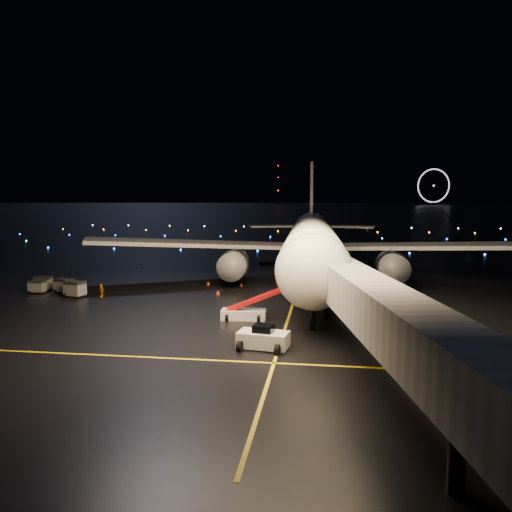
% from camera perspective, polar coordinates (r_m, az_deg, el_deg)
% --- Properties ---
extents(ground, '(2000.00, 2000.00, 0.00)m').
position_cam_1_polar(ground, '(344.54, 5.47, 4.79)').
color(ground, black).
rests_on(ground, ground).
extents(lane_centre, '(0.25, 80.00, 0.02)m').
position_cam_1_polar(lane_centre, '(60.24, 4.56, -4.45)').
color(lane_centre, yellow).
rests_on(lane_centre, ground).
extents(lane_cross, '(60.00, 0.25, 0.02)m').
position_cam_1_polar(lane_cross, '(41.39, -22.45, -10.18)').
color(lane_cross, yellow).
rests_on(lane_cross, ground).
extents(jet_bridge, '(14.00, 58.00, 6.60)m').
position_cam_1_polar(jet_bridge, '(21.87, 22.17, -16.38)').
color(jet_bridge, '#A4A4A4').
rests_on(jet_bridge, ground).
extents(airliner, '(66.72, 63.60, 18.31)m').
position_cam_1_polar(airliner, '(71.66, 6.43, 4.68)').
color(airliner, white).
rests_on(airliner, ground).
extents(pushback_tug, '(4.16, 2.62, 1.85)m').
position_cam_1_polar(pushback_tug, '(39.23, 0.84, -9.19)').
color(pushback_tug, silver).
rests_on(pushback_tug, ground).
extents(belt_loader, '(6.33, 1.99, 3.03)m').
position_cam_1_polar(belt_loader, '(48.02, -1.41, -5.49)').
color(belt_loader, silver).
rests_on(belt_loader, ground).
extents(crew_c, '(0.95, 0.88, 1.57)m').
position_cam_1_polar(crew_c, '(61.57, -17.26, -3.76)').
color(crew_c, '#F99B03').
rests_on(crew_c, ground).
extents(safety_cone_0, '(0.50, 0.50, 0.53)m').
position_cam_1_polar(safety_cone_0, '(60.54, -4.37, -4.15)').
color(safety_cone_0, '#E53900').
rests_on(safety_cone_0, ground).
extents(safety_cone_1, '(0.44, 0.44, 0.46)m').
position_cam_1_polar(safety_cone_1, '(66.06, -1.69, -3.24)').
color(safety_cone_1, '#E53900').
rests_on(safety_cone_1, ground).
extents(safety_cone_2, '(0.60, 0.60, 0.54)m').
position_cam_1_polar(safety_cone_2, '(67.12, -5.47, -3.08)').
color(safety_cone_2, '#E53900').
rests_on(safety_cone_2, ground).
extents(safety_cone_3, '(0.44, 0.44, 0.49)m').
position_cam_1_polar(safety_cone_3, '(85.12, -13.39, -1.16)').
color(safety_cone_3, '#E53900').
rests_on(safety_cone_3, ground).
extents(ferris_wheel, '(49.33, 16.80, 52.00)m').
position_cam_1_polar(ferris_wheel, '(779.58, 19.64, 7.43)').
color(ferris_wheel, black).
rests_on(ferris_wheel, ground).
extents(radio_mast, '(1.80, 1.80, 64.00)m').
position_cam_1_polar(radio_mast, '(787.88, 2.56, 8.24)').
color(radio_mast, black).
rests_on(radio_mast, ground).
extents(taxiway_lights, '(164.00, 92.00, 0.36)m').
position_cam_1_polar(taxiway_lights, '(151.23, 2.13, 2.39)').
color(taxiway_lights, black).
rests_on(taxiway_lights, ground).
extents(baggage_cart_0, '(2.35, 1.96, 1.72)m').
position_cam_1_polar(baggage_cart_0, '(65.76, -21.12, -3.19)').
color(baggage_cart_0, gray).
rests_on(baggage_cart_0, ground).
extents(baggage_cart_1, '(2.52, 2.05, 1.87)m').
position_cam_1_polar(baggage_cart_1, '(62.53, -20.00, -3.57)').
color(baggage_cart_1, gray).
rests_on(baggage_cart_1, ground).
extents(baggage_cart_2, '(2.15, 1.62, 1.70)m').
position_cam_1_polar(baggage_cart_2, '(68.54, -23.13, -2.90)').
color(baggage_cart_2, gray).
rests_on(baggage_cart_2, ground).
extents(baggage_cart_3, '(1.83, 1.29, 1.55)m').
position_cam_1_polar(baggage_cart_3, '(66.83, -23.72, -3.23)').
color(baggage_cart_3, gray).
rests_on(baggage_cart_3, ground).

